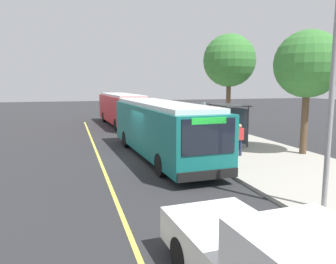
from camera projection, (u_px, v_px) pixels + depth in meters
name	position (u px, v px, depth m)	size (l,w,h in m)	color
ground_plane	(143.00, 159.00, 17.34)	(120.00, 120.00, 0.00)	#2B2B2D
sidewalk_curb	(245.00, 151.00, 19.02)	(44.00, 6.40, 0.15)	#A8A399
lane_stripe_center	(100.00, 161.00, 16.72)	(36.00, 0.14, 0.01)	#E0D64C
transit_bus_main	(161.00, 127.00, 17.46)	(11.52, 3.15, 2.95)	#146B66
transit_bus_second	(122.00, 108.00, 31.07)	(11.16, 3.15, 2.95)	red
bus_shelter	(229.00, 116.00, 20.75)	(2.90, 1.60, 2.48)	#333338
waiting_bench	(230.00, 136.00, 20.69)	(1.60, 0.48, 0.95)	brown
route_sign_post	(203.00, 120.00, 17.92)	(0.44, 0.08, 2.80)	#333338
pedestrian_commuter	(239.00, 138.00, 17.22)	(0.24, 0.40, 1.69)	#282D47
street_tree_near_shelter	(308.00, 65.00, 17.23)	(3.52, 3.52, 6.54)	brown
street_tree_upstreet	(229.00, 61.00, 25.69)	(4.08, 4.08, 7.59)	brown
utility_pole	(331.00, 103.00, 9.59)	(0.16, 0.16, 6.40)	gray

